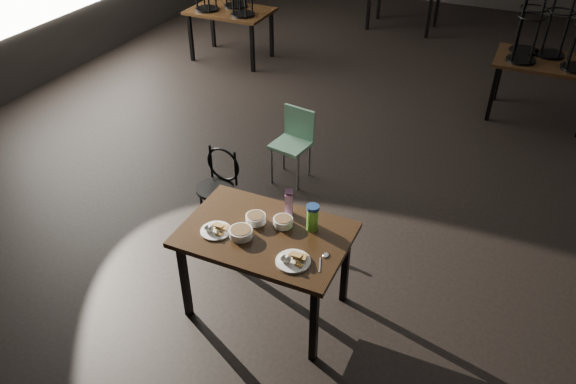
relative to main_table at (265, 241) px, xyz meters
The scene contains 13 objects.
main_table is the anchor object (origin of this frame).
plate_left 0.37m from the main_table, 157.41° to the right, with size 0.22×0.22×0.07m.
plate_right 0.38m from the main_table, 33.68° to the right, with size 0.24×0.24×0.08m.
bowl_near 0.18m from the main_table, 143.87° to the left, with size 0.15×0.15×0.06m.
bowl_far 0.19m from the main_table, 59.14° to the left, with size 0.14×0.14×0.06m.
bowl_big 0.21m from the main_table, 142.91° to the right, with size 0.17×0.17×0.06m.
juice_carton 0.33m from the main_table, 76.33° to the left, with size 0.07×0.07×0.23m.
water_bottle 0.39m from the main_table, 31.20° to the left, with size 0.10×0.10×0.21m.
spoon 0.50m from the main_table, ahead, with size 0.06×0.21×0.01m.
bentwood_chair 1.23m from the main_table, 137.06° to the left, with size 0.35×0.35×0.74m.
school_chair 1.90m from the main_table, 107.43° to the left, with size 0.41×0.41×0.76m.
bg_table_left 5.23m from the main_table, 121.97° to the left, with size 1.20×0.80×1.48m.
bg_table_right 4.59m from the main_table, 69.40° to the left, with size 1.20×0.80×1.48m.
Camera 1 is at (1.17, -5.50, 3.29)m, focal length 35.00 mm.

